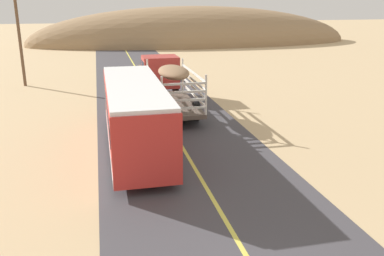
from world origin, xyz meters
name	(u,v)px	position (x,y,z in m)	size (l,w,h in m)	color
livestock_truck	(165,77)	(0.62, 21.08, 1.79)	(2.53, 9.70, 3.02)	#B2332D
bus	(135,115)	(-2.20, 12.32, 1.75)	(2.54, 10.00, 3.21)	red
car_far	(151,70)	(0.80, 30.59, 0.69)	(1.80, 4.40, 1.46)	#8C7259
power_pole_mid	(19,33)	(-9.71, 29.45, 4.21)	(2.20, 0.24, 7.84)	brown
distant_hill	(194,43)	(11.45, 59.59, 0.00)	(51.79, 17.91, 11.45)	#957553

